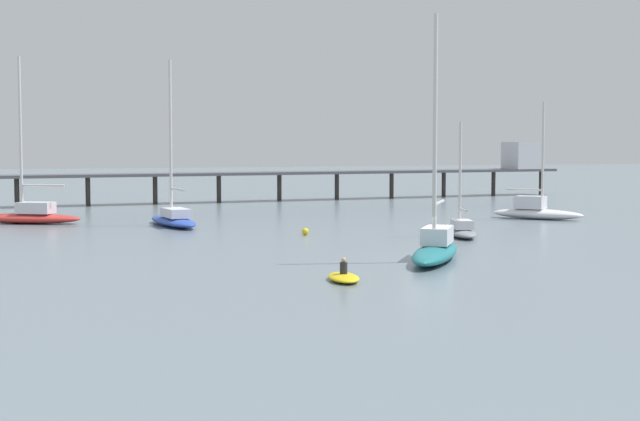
# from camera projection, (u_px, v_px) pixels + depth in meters

# --- Properties ---
(ground_plane) EXTENTS (400.00, 400.00, 0.00)m
(ground_plane) POSITION_uv_depth(u_px,v_px,m) (427.00, 260.00, 53.34)
(ground_plane) COLOR slate
(pier) EXTENTS (87.13, 10.19, 6.66)m
(pier) POSITION_uv_depth(u_px,v_px,m) (322.00, 168.00, 109.05)
(pier) COLOR #4C4C51
(pier) RESTS_ON ground_plane
(sailboat_red) EXTENTS (9.24, 6.42, 13.55)m
(sailboat_red) POSITION_uv_depth(u_px,v_px,m) (29.00, 214.00, 77.32)
(sailboat_red) COLOR red
(sailboat_red) RESTS_ON ground_plane
(sailboat_blue) EXTENTS (3.42, 9.57, 13.08)m
(sailboat_blue) POSITION_uv_depth(u_px,v_px,m) (174.00, 217.00, 74.91)
(sailboat_blue) COLOR #2D4CB7
(sailboat_blue) RESTS_ON ground_plane
(sailboat_white) EXTENTS (6.76, 7.59, 10.06)m
(sailboat_white) POSITION_uv_depth(u_px,v_px,m) (536.00, 210.00, 81.82)
(sailboat_white) COLOR white
(sailboat_white) RESTS_ON ground_plane
(sailboat_teal) EXTENTS (7.10, 9.28, 13.56)m
(sailboat_teal) POSITION_uv_depth(u_px,v_px,m) (436.00, 246.00, 52.86)
(sailboat_teal) COLOR #1E727A
(sailboat_teal) RESTS_ON ground_plane
(sailboat_gray) EXTENTS (3.42, 6.60, 8.04)m
(sailboat_gray) POSITION_uv_depth(u_px,v_px,m) (461.00, 229.00, 66.41)
(sailboat_gray) COLOR gray
(sailboat_gray) RESTS_ON ground_plane
(dinghy_yellow) EXTENTS (1.94, 3.35, 1.14)m
(dinghy_yellow) POSITION_uv_depth(u_px,v_px,m) (344.00, 277.00, 45.18)
(dinghy_yellow) COLOR yellow
(dinghy_yellow) RESTS_ON ground_plane
(mooring_buoy_outer) EXTENTS (0.51, 0.51, 0.51)m
(mooring_buoy_outer) POSITION_uv_depth(u_px,v_px,m) (305.00, 231.00, 67.72)
(mooring_buoy_outer) COLOR yellow
(mooring_buoy_outer) RESTS_ON ground_plane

